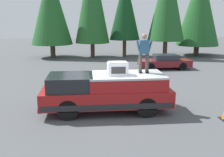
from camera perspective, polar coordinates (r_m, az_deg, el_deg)
The scene contains 8 objects.
ground_plane at distance 11.66m, azimuth -0.56°, elevation -7.19°, with size 90.00×90.00×0.00m, color #4C4F51.
pickup_truck at distance 11.52m, azimuth -1.21°, elevation -2.89°, with size 2.01×5.54×1.65m.
compressor_unit at distance 11.17m, azimuth 1.20°, elevation 2.17°, with size 0.65×0.84×0.56m.
person_on_truck_bed at distance 11.62m, azimuth 6.86°, elevation 5.61°, with size 0.29×0.72×1.69m.
parked_car_maroon at distance 21.85m, azimuth 11.19°, elevation 3.55°, with size 1.64×4.10×1.16m.
conifer_far_left at distance 30.78m, azimuth 18.17°, elevation 14.50°, with size 4.55×4.55×9.41m.
conifer_center_left at distance 28.86m, azimuth 2.76°, elevation 14.97°, with size 3.22×3.22×8.49m.
conifer_right at distance 28.37m, azimuth -12.98°, elevation 14.79°, with size 4.19×4.19×8.95m.
Camera 1 is at (-10.93, 0.96, 3.97)m, focal length 42.74 mm.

